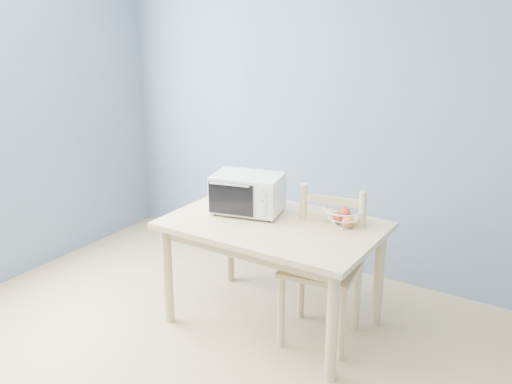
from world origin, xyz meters
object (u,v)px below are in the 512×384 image
Objects in this scene: dining_table at (273,237)px; dining_chair at (324,268)px; toaster_oven at (245,192)px; fruit_basket at (344,216)px.

dining_table is 0.39m from dining_chair.
dining_table is 0.37m from toaster_oven.
dining_table is 2.67× the size of toaster_oven.
fruit_basket reaches higher than dining_table.
dining_chair is (0.35, 0.05, -0.16)m from dining_table.
toaster_oven is 1.58× the size of fruit_basket.
fruit_basket is at bearing 25.37° from dining_table.
toaster_oven is at bearing 165.79° from dining_table.
dining_chair reaches higher than fruit_basket.
dining_table is 4.23× the size of fruit_basket.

